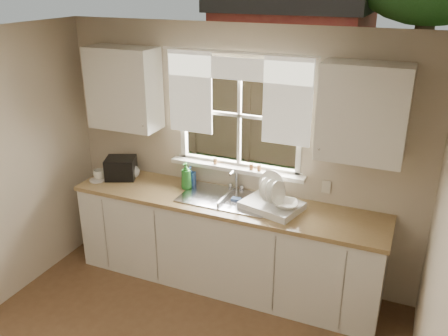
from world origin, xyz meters
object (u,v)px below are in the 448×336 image
at_px(soap_bottle_a, 186,176).
at_px(dish_rack, 272,203).
at_px(cup, 100,175).
at_px(black_appliance, 121,168).

bearing_deg(soap_bottle_a, dish_rack, -2.22).
height_order(dish_rack, cup, dish_rack).
height_order(dish_rack, soap_bottle_a, dish_rack).
bearing_deg(black_appliance, dish_rack, -24.58).
relative_size(cup, black_appliance, 0.43).
xyz_separation_m(soap_bottle_a, black_appliance, (-0.75, -0.02, -0.03)).
bearing_deg(dish_rack, black_appliance, 177.93).
bearing_deg(black_appliance, cup, -169.45).
xyz_separation_m(dish_rack, cup, (-1.86, -0.06, -0.01)).
xyz_separation_m(soap_bottle_a, cup, (-0.94, -0.15, -0.09)).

